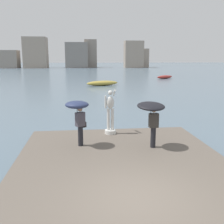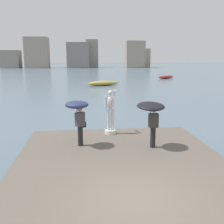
% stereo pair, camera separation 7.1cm
% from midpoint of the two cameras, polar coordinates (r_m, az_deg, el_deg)
% --- Properties ---
extents(ground_plane, '(400.00, 400.00, 0.00)m').
position_cam_midpoint_polar(ground_plane, '(46.71, -4.73, 6.45)').
color(ground_plane, slate).
extents(pier, '(7.96, 10.14, 0.40)m').
position_cam_midpoint_polar(pier, '(9.54, 2.56, -12.88)').
color(pier, '#60564C').
rests_on(pier, ground).
extents(statue_white_figure, '(0.58, 0.85, 2.23)m').
position_cam_midpoint_polar(statue_white_figure, '(13.18, -0.51, -0.62)').
color(statue_white_figure, silver).
rests_on(statue_white_figure, pier).
extents(onlooker_left, '(1.39, 1.39, 1.98)m').
position_cam_midpoint_polar(onlooker_left, '(11.27, -7.56, 0.38)').
color(onlooker_left, black).
rests_on(onlooker_left, pier).
extents(onlooker_right, '(1.29, 1.31, 1.98)m').
position_cam_midpoint_polar(onlooker_right, '(11.11, 8.37, 0.21)').
color(onlooker_right, black).
rests_on(onlooker_right, pier).
extents(boat_near, '(5.18, 2.72, 0.75)m').
position_cam_midpoint_polar(boat_near, '(40.67, -2.14, 6.25)').
color(boat_near, '#B2993D').
rests_on(boat_near, ground).
extents(boat_mid, '(4.34, 3.27, 0.67)m').
position_cam_midpoint_polar(boat_mid, '(55.75, 11.29, 7.44)').
color(boat_mid, '#9E2D28').
rests_on(boat_mid, ground).
extents(distant_skyline, '(63.51, 12.48, 12.71)m').
position_cam_midpoint_polar(distant_skyline, '(117.79, -7.39, 12.09)').
color(distant_skyline, gray).
rests_on(distant_skyline, ground).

